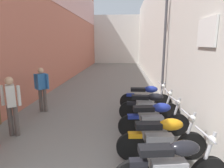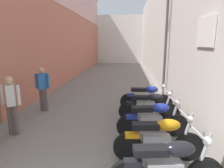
{
  "view_description": "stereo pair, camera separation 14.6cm",
  "coord_description": "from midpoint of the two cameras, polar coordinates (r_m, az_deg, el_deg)",
  "views": [
    {
      "loc": [
        1.0,
        -1.23,
        2.37
      ],
      "look_at": [
        0.59,
        5.06,
        1.04
      ],
      "focal_mm": 30.72,
      "sensor_mm": 36.0,
      "label": 1
    },
    {
      "loc": [
        1.15,
        -1.21,
        2.37
      ],
      "look_at": [
        0.59,
        5.06,
        1.04
      ],
      "focal_mm": 30.72,
      "sensor_mm": 36.0,
      "label": 2
    }
  ],
  "objects": [
    {
      "name": "ground_plane",
      "position": [
        10.83,
        -0.76,
        -0.75
      ],
      "size": [
        38.58,
        38.58,
        0.0
      ],
      "primitive_type": "plane",
      "color": "slate"
    },
    {
      "name": "building_left",
      "position": [
        13.21,
        -13.31,
        18.98
      ],
      "size": [
        0.45,
        22.58,
        8.05
      ],
      "color": "#B76651",
      "rests_on": "ground"
    },
    {
      "name": "building_right",
      "position": [
        12.67,
        13.95,
        15.19
      ],
      "size": [
        0.45,
        22.58,
        6.34
      ],
      "color": "beige",
      "rests_on": "ground"
    },
    {
      "name": "building_far_end",
      "position": [
        24.83,
        2.64,
        13.04
      ],
      "size": [
        8.45,
        2.0,
        5.75
      ],
      "primitive_type": "cube",
      "color": "silver",
      "rests_on": "ground"
    },
    {
      "name": "motorcycle_nearest",
      "position": [
        3.4,
        17.57,
        -22.04
      ],
      "size": [
        1.84,
        0.58,
        1.04
      ],
      "color": "black",
      "rests_on": "ground"
    },
    {
      "name": "motorcycle_second",
      "position": [
        4.16,
        14.88,
        -15.23
      ],
      "size": [
        1.85,
        0.58,
        1.04
      ],
      "color": "black",
      "rests_on": "ground"
    },
    {
      "name": "motorcycle_third",
      "position": [
        5.09,
        12.93,
        -9.98
      ],
      "size": [
        1.84,
        0.58,
        1.04
      ],
      "color": "black",
      "rests_on": "ground"
    },
    {
      "name": "motorcycle_fourth",
      "position": [
        6.03,
        11.65,
        -6.42
      ],
      "size": [
        1.85,
        0.58,
        1.04
      ],
      "color": "black",
      "rests_on": "ground"
    },
    {
      "name": "motorcycle_fifth",
      "position": [
        7.0,
        10.73,
        -3.8
      ],
      "size": [
        1.85,
        0.58,
        1.04
      ],
      "color": "black",
      "rests_on": "ground"
    },
    {
      "name": "pedestrian_mid_alley",
      "position": [
        5.55,
        -27.17,
        -4.62
      ],
      "size": [
        0.52,
        0.39,
        1.57
      ],
      "color": "#564C47",
      "rests_on": "ground"
    },
    {
      "name": "pedestrian_further_down",
      "position": [
        7.12,
        -19.41,
        -0.56
      ],
      "size": [
        0.52,
        0.39,
        1.57
      ],
      "color": "#564C47",
      "rests_on": "ground"
    },
    {
      "name": "street_lamp",
      "position": [
        7.99,
        15.58,
        12.83
      ],
      "size": [
        0.79,
        0.18,
        4.34
      ],
      "color": "#47474C",
      "rests_on": "ground"
    }
  ]
}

